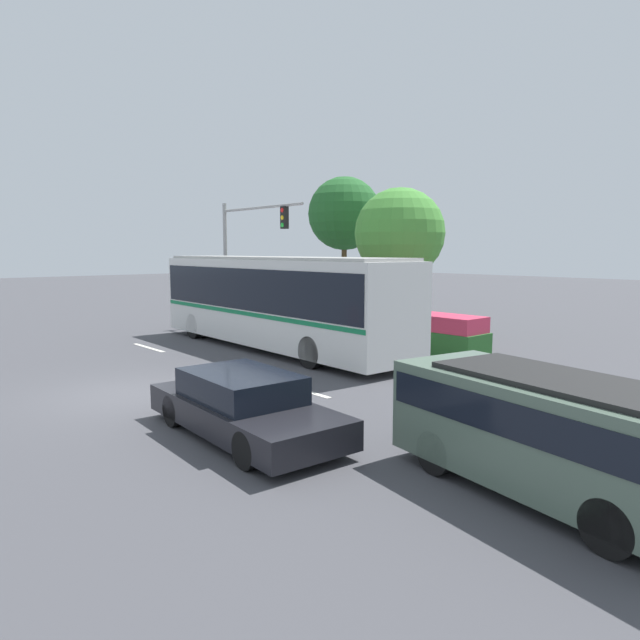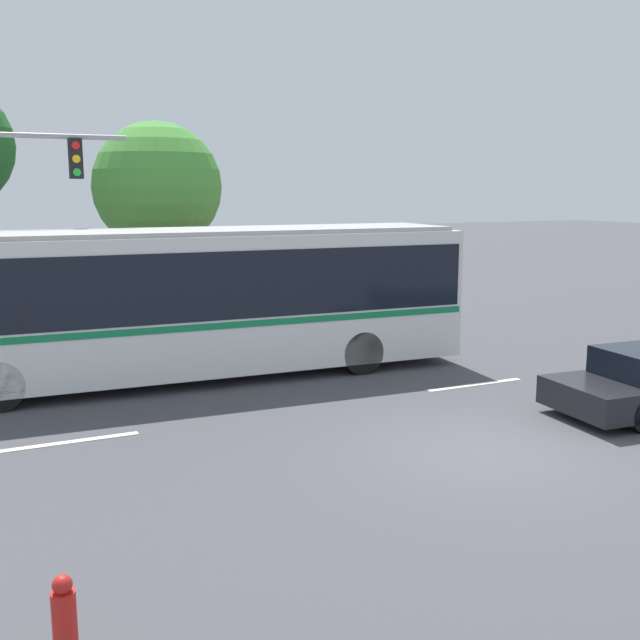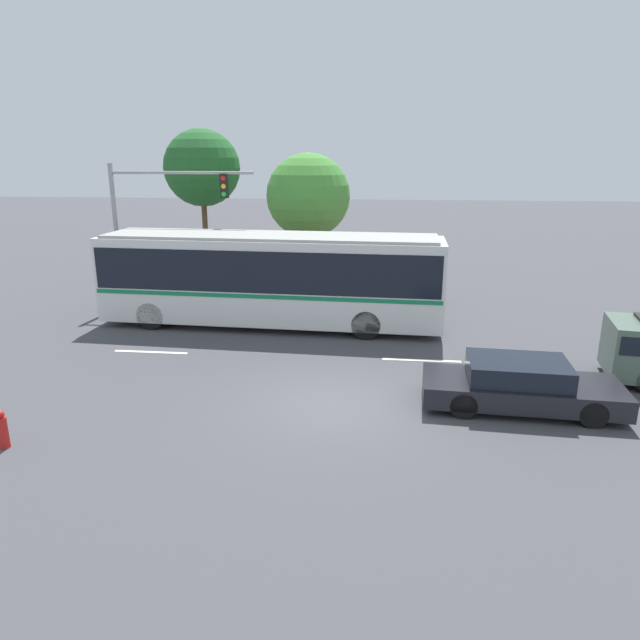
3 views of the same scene
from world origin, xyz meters
TOP-DOWN VIEW (x-y plane):
  - ground_plane at (0.00, 0.00)m, footprint 140.00×140.00m
  - city_bus at (-2.84, 6.73)m, footprint 12.43×3.12m
  - flowering_hedge at (-1.02, 10.58)m, footprint 8.55×1.43m
  - street_tree_centre at (-2.22, 12.80)m, footprint 3.78×3.78m
  - fire_hydrant at (-6.82, -2.93)m, footprint 0.22×0.22m
  - lane_stripe_near at (2.46, 3.47)m, footprint 2.40×0.16m
  - lane_stripe_mid at (-6.10, 3.31)m, footprint 2.40×0.16m

SIDE VIEW (x-z plane):
  - ground_plane at x=0.00m, z-range 0.00..0.00m
  - lane_stripe_near at x=2.46m, z-range 0.00..0.01m
  - lane_stripe_mid at x=-6.10m, z-range 0.00..0.01m
  - fire_hydrant at x=-6.82m, z-range -0.02..0.84m
  - flowering_hedge at x=-1.02m, z-range -0.01..1.34m
  - city_bus at x=-2.84m, z-range 0.23..3.58m
  - street_tree_centre at x=-2.22m, z-range 1.19..7.38m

